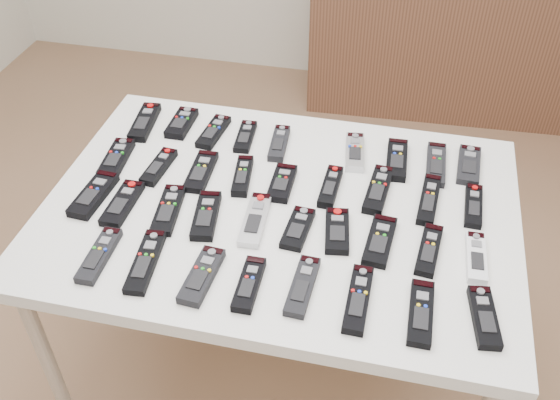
% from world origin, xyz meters
% --- Properties ---
extents(ground, '(4.00, 4.00, 0.00)m').
position_xyz_m(ground, '(0.00, 0.00, 0.00)').
color(ground, '#8B6346').
rests_on(ground, ground).
extents(table, '(1.25, 0.88, 0.78)m').
position_xyz_m(table, '(0.12, -0.12, 0.72)').
color(table, white).
rests_on(table, ground).
extents(sideboard, '(1.84, 0.46, 0.91)m').
position_xyz_m(sideboard, '(0.80, 1.78, 0.46)').
color(sideboard, '#472C1C').
rests_on(sideboard, ground).
extents(remote_0, '(0.08, 0.19, 0.02)m').
position_xyz_m(remote_0, '(-0.37, 0.16, 0.79)').
color(remote_0, black).
rests_on(remote_0, table).
extents(remote_1, '(0.06, 0.15, 0.02)m').
position_xyz_m(remote_1, '(-0.26, 0.18, 0.79)').
color(remote_1, black).
rests_on(remote_1, table).
extents(remote_2, '(0.07, 0.17, 0.02)m').
position_xyz_m(remote_2, '(-0.15, 0.15, 0.79)').
color(remote_2, black).
rests_on(remote_2, table).
extents(remote_3, '(0.06, 0.15, 0.02)m').
position_xyz_m(remote_3, '(-0.05, 0.15, 0.79)').
color(remote_3, black).
rests_on(remote_3, table).
extents(remote_4, '(0.06, 0.17, 0.02)m').
position_xyz_m(remote_4, '(0.06, 0.14, 0.79)').
color(remote_4, black).
rests_on(remote_4, table).
extents(remote_5, '(0.07, 0.17, 0.02)m').
position_xyz_m(remote_5, '(0.29, 0.14, 0.79)').
color(remote_5, '#B7B7BC').
rests_on(remote_5, table).
extents(remote_6, '(0.06, 0.18, 0.02)m').
position_xyz_m(remote_6, '(0.41, 0.13, 0.79)').
color(remote_6, black).
rests_on(remote_6, table).
extents(remote_7, '(0.05, 0.19, 0.02)m').
position_xyz_m(remote_7, '(0.52, 0.14, 0.79)').
color(remote_7, black).
rests_on(remote_7, table).
extents(remote_8, '(0.07, 0.17, 0.02)m').
position_xyz_m(remote_8, '(0.61, 0.16, 0.79)').
color(remote_8, black).
rests_on(remote_8, table).
extents(remote_9, '(0.07, 0.18, 0.02)m').
position_xyz_m(remote_9, '(-0.38, -0.04, 0.79)').
color(remote_9, black).
rests_on(remote_9, table).
extents(remote_10, '(0.06, 0.16, 0.02)m').
position_xyz_m(remote_10, '(-0.25, -0.05, 0.79)').
color(remote_10, black).
rests_on(remote_10, table).
extents(remote_11, '(0.07, 0.18, 0.02)m').
position_xyz_m(remote_11, '(-0.12, -0.04, 0.79)').
color(remote_11, black).
rests_on(remote_11, table).
extents(remote_12, '(0.07, 0.17, 0.02)m').
position_xyz_m(remote_12, '(-0.00, -0.04, 0.79)').
color(remote_12, black).
rests_on(remote_12, table).
extents(remote_13, '(0.06, 0.15, 0.02)m').
position_xyz_m(remote_13, '(0.11, -0.04, 0.79)').
color(remote_13, black).
rests_on(remote_13, table).
extents(remote_14, '(0.05, 0.17, 0.02)m').
position_xyz_m(remote_14, '(0.24, -0.03, 0.79)').
color(remote_14, black).
rests_on(remote_14, table).
extents(remote_15, '(0.07, 0.20, 0.02)m').
position_xyz_m(remote_15, '(0.37, -0.01, 0.79)').
color(remote_15, black).
rests_on(remote_15, table).
extents(remote_16, '(0.06, 0.20, 0.02)m').
position_xyz_m(remote_16, '(0.51, -0.02, 0.79)').
color(remote_16, black).
rests_on(remote_16, table).
extents(remote_17, '(0.05, 0.17, 0.02)m').
position_xyz_m(remote_17, '(0.62, -0.02, 0.79)').
color(remote_17, black).
rests_on(remote_17, table).
extents(remote_18, '(0.07, 0.18, 0.02)m').
position_xyz_m(remote_18, '(-0.37, -0.20, 0.79)').
color(remote_18, black).
rests_on(remote_18, table).
extents(remote_19, '(0.06, 0.17, 0.02)m').
position_xyz_m(remote_19, '(-0.28, -0.22, 0.79)').
color(remote_19, black).
rests_on(remote_19, table).
extents(remote_20, '(0.08, 0.19, 0.02)m').
position_xyz_m(remote_20, '(-0.16, -0.21, 0.79)').
color(remote_20, black).
rests_on(remote_20, table).
extents(remote_21, '(0.08, 0.18, 0.02)m').
position_xyz_m(remote_21, '(-0.05, -0.22, 0.79)').
color(remote_21, black).
rests_on(remote_21, table).
extents(remote_22, '(0.06, 0.20, 0.02)m').
position_xyz_m(remote_22, '(0.07, -0.20, 0.79)').
color(remote_22, '#B7B7BC').
rests_on(remote_22, table).
extents(remote_23, '(0.07, 0.15, 0.02)m').
position_xyz_m(remote_23, '(0.19, -0.21, 0.79)').
color(remote_23, black).
rests_on(remote_23, table).
extents(remote_24, '(0.08, 0.16, 0.02)m').
position_xyz_m(remote_24, '(0.29, -0.20, 0.79)').
color(remote_24, black).
rests_on(remote_24, table).
extents(remote_25, '(0.07, 0.18, 0.02)m').
position_xyz_m(remote_25, '(0.40, -0.21, 0.79)').
color(remote_25, black).
rests_on(remote_25, table).
extents(remote_26, '(0.06, 0.18, 0.02)m').
position_xyz_m(remote_26, '(0.52, -0.21, 0.79)').
color(remote_26, black).
rests_on(remote_26, table).
extents(remote_27, '(0.05, 0.16, 0.02)m').
position_xyz_m(remote_27, '(0.63, -0.22, 0.79)').
color(remote_27, silver).
rests_on(remote_27, table).
extents(remote_28, '(0.05, 0.18, 0.02)m').
position_xyz_m(remote_28, '(-0.26, -0.41, 0.79)').
color(remote_28, black).
rests_on(remote_28, table).
extents(remote_29, '(0.07, 0.21, 0.02)m').
position_xyz_m(remote_29, '(-0.14, -0.40, 0.79)').
color(remote_29, black).
rests_on(remote_29, table).
extents(remote_30, '(0.07, 0.18, 0.02)m').
position_xyz_m(remote_30, '(0.00, -0.42, 0.79)').
color(remote_30, black).
rests_on(remote_30, table).
extents(remote_31, '(0.05, 0.16, 0.02)m').
position_xyz_m(remote_31, '(0.12, -0.42, 0.79)').
color(remote_31, black).
rests_on(remote_31, table).
extents(remote_32, '(0.06, 0.18, 0.02)m').
position_xyz_m(remote_32, '(0.24, -0.40, 0.79)').
color(remote_32, black).
rests_on(remote_32, table).
extents(remote_33, '(0.05, 0.19, 0.02)m').
position_xyz_m(remote_33, '(0.37, -0.41, 0.79)').
color(remote_33, black).
rests_on(remote_33, table).
extents(remote_34, '(0.05, 0.18, 0.02)m').
position_xyz_m(remote_34, '(0.51, -0.42, 0.79)').
color(remote_34, black).
rests_on(remote_34, table).
extents(remote_35, '(0.07, 0.17, 0.02)m').
position_xyz_m(remote_35, '(0.64, -0.40, 0.79)').
color(remote_35, black).
rests_on(remote_35, table).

